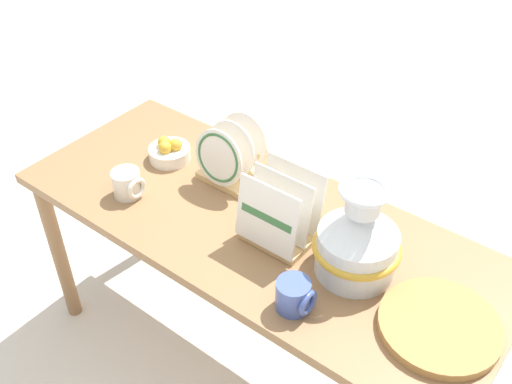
# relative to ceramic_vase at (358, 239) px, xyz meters

# --- Properties ---
(ground_plane) EXTENTS (14.00, 14.00, 0.00)m
(ground_plane) POSITION_rel_ceramic_vase_xyz_m (-0.35, 0.00, -0.84)
(ground_plane) COLOR silver
(display_table) EXTENTS (1.59, 0.64, 0.73)m
(display_table) POSITION_rel_ceramic_vase_xyz_m (-0.35, 0.00, -0.21)
(display_table) COLOR olive
(display_table) RESTS_ON ground_plane
(ceramic_vase) EXTENTS (0.25, 0.25, 0.30)m
(ceramic_vase) POSITION_rel_ceramic_vase_xyz_m (0.00, 0.00, 0.00)
(ceramic_vase) COLOR silver
(ceramic_vase) RESTS_ON display_table
(dish_rack_round_plates) EXTENTS (0.20, 0.17, 0.22)m
(dish_rack_round_plates) POSITION_rel_ceramic_vase_xyz_m (-0.54, 0.11, -0.04)
(dish_rack_round_plates) COLOR tan
(dish_rack_round_plates) RESTS_ON display_table
(dish_rack_square_plates) EXTENTS (0.20, 0.17, 0.23)m
(dish_rack_square_plates) POSITION_rel_ceramic_vase_xyz_m (-0.24, -0.02, -0.04)
(dish_rack_square_plates) COLOR tan
(dish_rack_square_plates) RESTS_ON display_table
(wicker_charger_stack) EXTENTS (0.31, 0.31, 0.03)m
(wicker_charger_stack) POSITION_rel_ceramic_vase_xyz_m (0.28, -0.05, -0.11)
(wicker_charger_stack) COLOR #AD7F47
(wicker_charger_stack) RESTS_ON display_table
(mug_cream_glaze) EXTENTS (0.10, 0.09, 0.09)m
(mug_cream_glaze) POSITION_rel_ceramic_vase_xyz_m (-0.75, -0.15, -0.07)
(mug_cream_glaze) COLOR silver
(mug_cream_glaze) RESTS_ON display_table
(mug_cobalt_glaze) EXTENTS (0.10, 0.09, 0.09)m
(mug_cobalt_glaze) POSITION_rel_ceramic_vase_xyz_m (-0.05, -0.22, -0.07)
(mug_cobalt_glaze) COLOR #42569E
(mug_cobalt_glaze) RESTS_ON display_table
(fruit_bowl) EXTENTS (0.15, 0.15, 0.08)m
(fruit_bowl) POSITION_rel_ceramic_vase_xyz_m (-0.79, 0.07, -0.09)
(fruit_bowl) COLOR white
(fruit_bowl) RESTS_ON display_table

